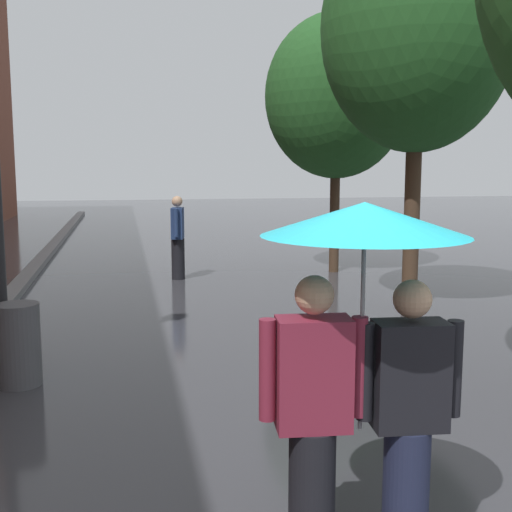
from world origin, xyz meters
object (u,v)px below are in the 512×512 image
at_px(pedestrian_walking_midground, 178,237).
at_px(street_tree_2, 337,97).
at_px(street_tree_1, 418,28).
at_px(litter_bin, 19,345).
at_px(couple_under_umbrella, 362,330).

bearing_deg(pedestrian_walking_midground, street_tree_2, 4.22).
distance_m(street_tree_1, pedestrian_walking_midground, 5.87).
bearing_deg(litter_bin, couple_under_umbrella, -56.72).
relative_size(street_tree_1, couple_under_umbrella, 2.98).
bearing_deg(pedestrian_walking_midground, litter_bin, -109.69).
bearing_deg(couple_under_umbrella, litter_bin, 123.28).
relative_size(couple_under_umbrella, pedestrian_walking_midground, 1.25).
height_order(street_tree_2, couple_under_umbrella, street_tree_2).
height_order(litter_bin, pedestrian_walking_midground, pedestrian_walking_midground).
xyz_separation_m(couple_under_umbrella, litter_bin, (-2.33, 3.55, -0.94)).
bearing_deg(pedestrian_walking_midground, street_tree_1, -46.24).
xyz_separation_m(street_tree_1, litter_bin, (-5.43, -2.47, -3.82)).
bearing_deg(street_tree_1, pedestrian_walking_midground, 133.76).
xyz_separation_m(street_tree_2, pedestrian_walking_midground, (-3.31, -0.24, -2.79)).
distance_m(street_tree_1, street_tree_2, 3.75).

